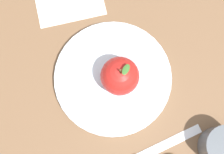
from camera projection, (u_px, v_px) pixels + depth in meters
The scene contains 4 objects.
ground_plane at pixel (114, 87), 0.71m from camera, with size 2.40×2.40×0.00m, color brown.
dinner_plate at pixel (112, 78), 0.70m from camera, with size 0.24×0.24×0.02m.
apple at pixel (120, 76), 0.66m from camera, with size 0.08×0.08×0.09m.
cup at pixel (223, 147), 0.64m from camera, with size 0.08×0.08×0.07m.
Camera 1 is at (-0.03, -0.13, 0.69)m, focal length 54.11 mm.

